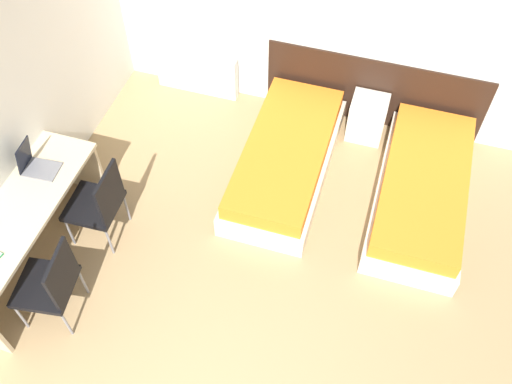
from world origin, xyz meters
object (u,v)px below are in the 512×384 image
object	(u,v)px
nightstand	(367,118)
laptop	(36,165)
bed_near_window	(285,159)
bed_near_door	(422,190)
chair_near_laptop	(99,202)
chair_near_notebook	(51,283)

from	to	relation	value
nightstand	laptop	xyz separation A→B (m)	(-2.75, -2.04, 0.55)
bed_near_window	nightstand	size ratio (longest dim) A/B	4.00
bed_near_door	chair_near_laptop	world-z (taller)	chair_near_laptop
laptop	chair_near_laptop	bearing A→B (deg)	-8.04
bed_near_window	chair_near_notebook	world-z (taller)	chair_near_notebook
bed_near_window	chair_near_notebook	distance (m)	2.61
bed_near_door	nightstand	bearing A→B (deg)	131.24
bed_near_window	laptop	xyz separation A→B (m)	(-2.03, -1.23, 0.59)
chair_near_laptop	laptop	world-z (taller)	laptop
bed_near_door	chair_near_laptop	xyz separation A→B (m)	(-2.87, -1.27, 0.30)
chair_near_laptop	chair_near_notebook	xyz separation A→B (m)	(-0.00, -0.88, 0.00)
bed_near_door	laptop	xyz separation A→B (m)	(-3.46, -1.23, 0.59)
nightstand	chair_near_notebook	world-z (taller)	chair_near_notebook
bed_near_window	chair_near_notebook	xyz separation A→B (m)	(-1.45, -2.15, 0.30)
nightstand	laptop	distance (m)	3.46
laptop	chair_near_notebook	bearing A→B (deg)	-61.65
nightstand	chair_near_laptop	distance (m)	3.01
bed_near_window	nightstand	distance (m)	1.08
nightstand	chair_near_notebook	size ratio (longest dim) A/B	0.53
chair_near_notebook	laptop	distance (m)	1.12
bed_near_door	laptop	world-z (taller)	laptop
nightstand	chair_near_laptop	bearing A→B (deg)	-136.09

